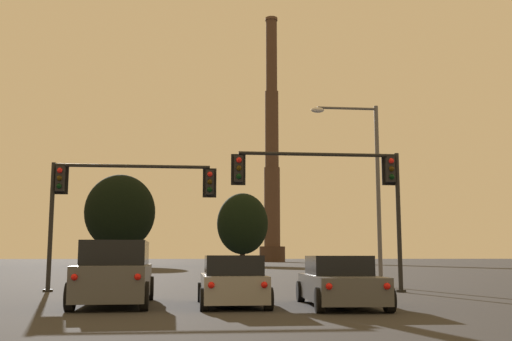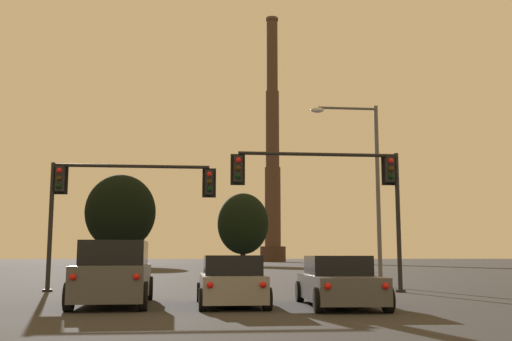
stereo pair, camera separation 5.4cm
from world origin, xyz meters
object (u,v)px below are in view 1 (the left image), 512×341
object	(u,v)px
suv_left_lane_front	(115,274)
smokestack	(272,163)
traffic_light_overhead_left	(111,192)
hatchback_center_lane_front	(232,283)
sedan_right_lane_front	(340,283)
traffic_light_overhead_right	(341,183)
street_lamp	(367,174)

from	to	relation	value
suv_left_lane_front	smokestack	world-z (taller)	smokestack
suv_left_lane_front	traffic_light_overhead_left	world-z (taller)	traffic_light_overhead_left
hatchback_center_lane_front	sedan_right_lane_front	xyz separation A→B (m)	(3.03, -0.45, 0.00)
sedan_right_lane_front	traffic_light_overhead_right	bearing A→B (deg)	77.83
sedan_right_lane_front	suv_left_lane_front	bearing A→B (deg)	173.14
sedan_right_lane_front	traffic_light_overhead_left	bearing A→B (deg)	135.82
hatchback_center_lane_front	traffic_light_overhead_left	world-z (taller)	traffic_light_overhead_left
hatchback_center_lane_front	suv_left_lane_front	world-z (taller)	suv_left_lane_front
smokestack	traffic_light_overhead_right	bearing A→B (deg)	-96.26
street_lamp	smokestack	size ratio (longest dim) A/B	0.14
traffic_light_overhead_left	smokestack	distance (m)	122.69
sedan_right_lane_front	street_lamp	xyz separation A→B (m)	(4.07, 10.60, 4.64)
suv_left_lane_front	sedan_right_lane_front	distance (m)	6.51
suv_left_lane_front	sedan_right_lane_front	bearing A→B (deg)	-11.52
hatchback_center_lane_front	traffic_light_overhead_right	bearing A→B (deg)	50.63
suv_left_lane_front	traffic_light_overhead_right	size ratio (longest dim) A/B	0.71
street_lamp	hatchback_center_lane_front	bearing A→B (deg)	-125.00
traffic_light_overhead_right	hatchback_center_lane_front	bearing A→B (deg)	-128.82
hatchback_center_lane_front	sedan_right_lane_front	distance (m)	3.07
suv_left_lane_front	traffic_light_overhead_right	bearing A→B (deg)	31.01
suv_left_lane_front	smokestack	xyz separation A→B (m)	(21.35, 125.96, 23.13)
suv_left_lane_front	traffic_light_overhead_left	distance (m)	7.78
hatchback_center_lane_front	suv_left_lane_front	bearing A→B (deg)	168.59
suv_left_lane_front	traffic_light_overhead_left	size ratio (longest dim) A/B	0.72
traffic_light_overhead_left	traffic_light_overhead_right	xyz separation A→B (m)	(9.26, -1.79, 0.26)
traffic_light_overhead_left	traffic_light_overhead_right	bearing A→B (deg)	-10.92
hatchback_center_lane_front	traffic_light_overhead_right	size ratio (longest dim) A/B	0.59
hatchback_center_lane_front	traffic_light_overhead_left	bearing A→B (deg)	120.01
traffic_light_overhead_right	street_lamp	world-z (taller)	street_lamp
traffic_light_overhead_right	street_lamp	xyz separation A→B (m)	(2.37, 4.27, 0.99)
traffic_light_overhead_left	street_lamp	xyz separation A→B (m)	(11.63, 2.48, 1.25)
hatchback_center_lane_front	traffic_light_overhead_right	xyz separation A→B (m)	(4.73, 5.88, 3.65)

